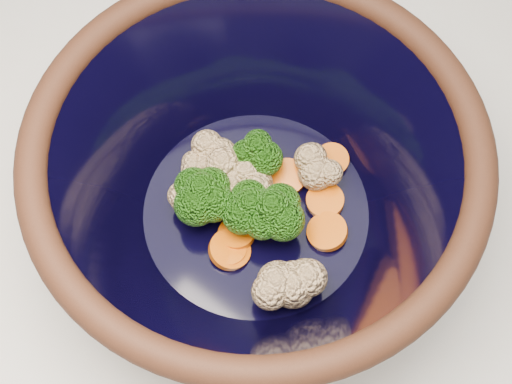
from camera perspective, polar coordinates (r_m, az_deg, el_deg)
name	(u,v)px	position (r m, az deg, el deg)	size (l,w,h in m)	color
mixing_bowl	(256,184)	(0.53, 0.00, 0.66)	(0.40, 0.40, 0.14)	black
vegetable_pile	(250,201)	(0.55, -0.50, -0.71)	(0.14, 0.14, 0.05)	#608442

